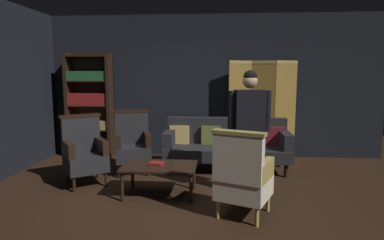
% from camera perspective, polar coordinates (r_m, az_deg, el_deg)
% --- Properties ---
extents(ground_plane, '(10.00, 10.00, 0.00)m').
position_cam_1_polar(ground_plane, '(4.58, -0.79, -13.26)').
color(ground_plane, black).
extents(back_wall, '(7.20, 0.10, 2.80)m').
position_cam_1_polar(back_wall, '(6.72, 1.09, 5.75)').
color(back_wall, black).
rests_on(back_wall, ground_plane).
extents(folding_screen, '(1.31, 0.24, 1.90)m').
position_cam_1_polar(folding_screen, '(6.59, 11.92, 1.92)').
color(folding_screen, olive).
rests_on(folding_screen, ground_plane).
extents(bookshelf, '(0.90, 0.32, 2.05)m').
position_cam_1_polar(bookshelf, '(6.96, -17.04, 2.78)').
color(bookshelf, black).
rests_on(bookshelf, ground_plane).
extents(velvet_couch, '(2.12, 0.78, 0.88)m').
position_cam_1_polar(velvet_couch, '(5.84, 5.90, -3.97)').
color(velvet_couch, black).
rests_on(velvet_couch, ground_plane).
extents(coffee_table, '(1.00, 0.64, 0.42)m').
position_cam_1_polar(coffee_table, '(4.62, -5.55, -8.24)').
color(coffee_table, black).
rests_on(coffee_table, ground_plane).
extents(armchair_gilt_accent, '(0.76, 0.76, 1.04)m').
position_cam_1_polar(armchair_gilt_accent, '(3.93, 8.61, -9.45)').
color(armchair_gilt_accent, tan).
rests_on(armchair_gilt_accent, ground_plane).
extents(armchair_wing_left, '(0.81, 0.81, 1.04)m').
position_cam_1_polar(armchair_wing_left, '(5.28, -17.93, -5.21)').
color(armchair_wing_left, black).
rests_on(armchair_wing_left, ground_plane).
extents(armchair_wing_right, '(0.73, 0.72, 1.04)m').
position_cam_1_polar(armchair_wing_right, '(5.71, -10.11, -3.97)').
color(armchair_wing_right, black).
rests_on(armchair_wing_right, ground_plane).
extents(standing_figure, '(0.58, 0.28, 1.70)m').
position_cam_1_polar(standing_figure, '(4.57, 9.72, -0.12)').
color(standing_figure, black).
rests_on(standing_figure, ground_plane).
extents(book_red_leather, '(0.21, 0.18, 0.04)m').
position_cam_1_polar(book_red_leather, '(4.61, -6.08, -7.42)').
color(book_red_leather, maroon).
rests_on(book_red_leather, coffee_table).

